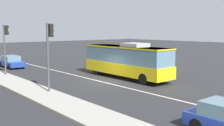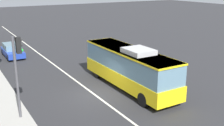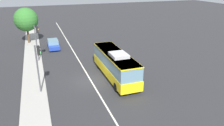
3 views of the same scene
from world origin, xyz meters
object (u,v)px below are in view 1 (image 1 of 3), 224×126
at_px(transit_bus, 126,60).
at_px(traffic_light_mid_block, 49,45).
at_px(traffic_light_near_corner, 6,41).
at_px(sedan_blue, 11,62).

xyz_separation_m(transit_bus, traffic_light_mid_block, (-0.91, 8.56, 1.75)).
bearing_deg(traffic_light_mid_block, traffic_light_near_corner, 87.71).
height_order(transit_bus, traffic_light_near_corner, traffic_light_near_corner).
distance_m(transit_bus, traffic_light_mid_block, 8.78).
xyz_separation_m(traffic_light_near_corner, traffic_light_mid_block, (-9.78, 0.13, 0.00)).
bearing_deg(traffic_light_near_corner, transit_bus, -45.70).
bearing_deg(sedan_blue, traffic_light_mid_block, -9.60).
bearing_deg(sedan_blue, transit_bus, 22.07).
distance_m(sedan_blue, traffic_light_mid_block, 16.01).
relative_size(sedan_blue, traffic_light_near_corner, 0.87).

